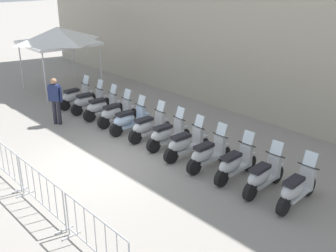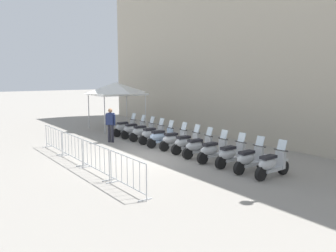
{
  "view_description": "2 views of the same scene",
  "coord_description": "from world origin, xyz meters",
  "px_view_note": "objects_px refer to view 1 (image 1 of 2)",
  "views": [
    {
      "loc": [
        9.39,
        -5.13,
        5.39
      ],
      "look_at": [
        1.01,
        1.7,
        1.08
      ],
      "focal_mm": 42.94,
      "sensor_mm": 36.0,
      "label": 1
    },
    {
      "loc": [
        13.02,
        -6.64,
        3.5
      ],
      "look_at": [
        -0.29,
        1.63,
        1.18
      ],
      "focal_mm": 38.65,
      "sensor_mm": 36.0,
      "label": 2
    }
  ],
  "objects_px": {
    "motorcycle_2": "(102,107)",
    "barrier_segment_1": "(3,159)",
    "motorcycle_6": "(167,135)",
    "motorcycle_10": "(263,176)",
    "motorcycle_0": "(76,97)",
    "motorcycle_8": "(208,154)",
    "motorcycle_4": "(129,120)",
    "motorcycle_9": "(235,164)",
    "barrier_segment_2": "(41,192)",
    "canopy_tent": "(58,36)",
    "motorcycle_5": "(148,127)",
    "motorcycle_1": "(89,101)",
    "officer_near_row_end": "(55,98)",
    "barrier_segment_3": "(96,238)",
    "motorcycle_3": "(116,113)",
    "motorcycle_7": "(185,144)"
  },
  "relations": [
    {
      "from": "motorcycle_6",
      "to": "motorcycle_10",
      "type": "height_order",
      "value": "same"
    },
    {
      "from": "motorcycle_0",
      "to": "motorcycle_4",
      "type": "bearing_deg",
      "value": 2.68
    },
    {
      "from": "motorcycle_3",
      "to": "motorcycle_9",
      "type": "bearing_deg",
      "value": 3.29
    },
    {
      "from": "motorcycle_5",
      "to": "motorcycle_6",
      "type": "relative_size",
      "value": 1.0
    },
    {
      "from": "motorcycle_0",
      "to": "barrier_segment_3",
      "type": "xyz_separation_m",
      "value": [
        8.67,
        -4.01,
        0.07
      ]
    },
    {
      "from": "barrier_segment_3",
      "to": "officer_near_row_end",
      "type": "distance_m",
      "value": 7.84
    },
    {
      "from": "motorcycle_2",
      "to": "motorcycle_6",
      "type": "xyz_separation_m",
      "value": [
        3.63,
        0.23,
        0.0
      ]
    },
    {
      "from": "motorcycle_6",
      "to": "motorcycle_0",
      "type": "bearing_deg",
      "value": -175.94
    },
    {
      "from": "motorcycle_3",
      "to": "barrier_segment_3",
      "type": "distance_m",
      "value": 7.29
    },
    {
      "from": "motorcycle_0",
      "to": "motorcycle_1",
      "type": "bearing_deg",
      "value": 6.6
    },
    {
      "from": "motorcycle_5",
      "to": "motorcycle_8",
      "type": "height_order",
      "value": "same"
    },
    {
      "from": "motorcycle_4",
      "to": "motorcycle_6",
      "type": "relative_size",
      "value": 1.0
    },
    {
      "from": "motorcycle_6",
      "to": "motorcycle_1",
      "type": "bearing_deg",
      "value": -176.45
    },
    {
      "from": "barrier_segment_2",
      "to": "motorcycle_3",
      "type": "bearing_deg",
      "value": 130.2
    },
    {
      "from": "motorcycle_0",
      "to": "motorcycle_1",
      "type": "xyz_separation_m",
      "value": [
        0.9,
        0.1,
        0.0
      ]
    },
    {
      "from": "motorcycle_1",
      "to": "officer_near_row_end",
      "type": "xyz_separation_m",
      "value": [
        0.39,
        -1.51,
        0.53
      ]
    },
    {
      "from": "barrier_segment_2",
      "to": "canopy_tent",
      "type": "height_order",
      "value": "canopy_tent"
    },
    {
      "from": "motorcycle_8",
      "to": "officer_near_row_end",
      "type": "distance_m",
      "value": 6.26
    },
    {
      "from": "motorcycle_4",
      "to": "motorcycle_10",
      "type": "height_order",
      "value": "same"
    },
    {
      "from": "motorcycle_8",
      "to": "motorcycle_9",
      "type": "distance_m",
      "value": 0.91
    },
    {
      "from": "motorcycle_10",
      "to": "barrier_segment_2",
      "type": "distance_m",
      "value": 5.42
    },
    {
      "from": "motorcycle_3",
      "to": "motorcycle_10",
      "type": "height_order",
      "value": "same"
    },
    {
      "from": "motorcycle_4",
      "to": "barrier_segment_2",
      "type": "relative_size",
      "value": 0.78
    },
    {
      "from": "motorcycle_0",
      "to": "officer_near_row_end",
      "type": "relative_size",
      "value": 1.0
    },
    {
      "from": "motorcycle_9",
      "to": "barrier_segment_1",
      "type": "distance_m",
      "value": 6.27
    },
    {
      "from": "motorcycle_4",
      "to": "canopy_tent",
      "type": "relative_size",
      "value": 0.58
    },
    {
      "from": "motorcycle_3",
      "to": "motorcycle_10",
      "type": "bearing_deg",
      "value": 3.27
    },
    {
      "from": "motorcycle_10",
      "to": "officer_near_row_end",
      "type": "bearing_deg",
      "value": -165.77
    },
    {
      "from": "motorcycle_5",
      "to": "barrier_segment_3",
      "type": "distance_m",
      "value": 5.99
    },
    {
      "from": "motorcycle_1",
      "to": "barrier_segment_1",
      "type": "distance_m",
      "value": 5.42
    },
    {
      "from": "motorcycle_0",
      "to": "motorcycle_8",
      "type": "distance_m",
      "value": 7.26
    },
    {
      "from": "motorcycle_5",
      "to": "motorcycle_7",
      "type": "bearing_deg",
      "value": 0.84
    },
    {
      "from": "canopy_tent",
      "to": "motorcycle_1",
      "type": "bearing_deg",
      "value": -9.08
    },
    {
      "from": "motorcycle_7",
      "to": "motorcycle_6",
      "type": "bearing_deg",
      "value": 177.8
    },
    {
      "from": "motorcycle_3",
      "to": "motorcycle_4",
      "type": "relative_size",
      "value": 1.0
    },
    {
      "from": "motorcycle_6",
      "to": "motorcycle_8",
      "type": "distance_m",
      "value": 1.82
    },
    {
      "from": "motorcycle_1",
      "to": "motorcycle_6",
      "type": "bearing_deg",
      "value": 3.55
    },
    {
      "from": "motorcycle_2",
      "to": "barrier_segment_1",
      "type": "distance_m",
      "value": 4.98
    },
    {
      "from": "barrier_segment_2",
      "to": "motorcycle_9",
      "type": "bearing_deg",
      "value": 69.09
    },
    {
      "from": "motorcycle_3",
      "to": "barrier_segment_1",
      "type": "distance_m",
      "value": 4.68
    },
    {
      "from": "motorcycle_6",
      "to": "motorcycle_5",
      "type": "bearing_deg",
      "value": -176.12
    },
    {
      "from": "motorcycle_10",
      "to": "barrier_segment_3",
      "type": "relative_size",
      "value": 0.78
    },
    {
      "from": "motorcycle_0",
      "to": "motorcycle_6",
      "type": "xyz_separation_m",
      "value": [
        5.43,
        0.39,
        0.0
      ]
    },
    {
      "from": "motorcycle_7",
      "to": "motorcycle_2",
      "type": "bearing_deg",
      "value": -177.56
    },
    {
      "from": "motorcycle_0",
      "to": "motorcycle_4",
      "type": "xyz_separation_m",
      "value": [
        3.62,
        0.17,
        0.0
      ]
    },
    {
      "from": "motorcycle_2",
      "to": "barrier_segment_3",
      "type": "bearing_deg",
      "value": -31.23
    },
    {
      "from": "motorcycle_1",
      "to": "motorcycle_3",
      "type": "relative_size",
      "value": 1.0
    },
    {
      "from": "motorcycle_0",
      "to": "motorcycle_5",
      "type": "bearing_deg",
      "value": 4.09
    },
    {
      "from": "motorcycle_0",
      "to": "barrier_segment_1",
      "type": "bearing_deg",
      "value": -46.15
    },
    {
      "from": "motorcycle_0",
      "to": "motorcycle_8",
      "type": "bearing_deg",
      "value": 3.09
    }
  ]
}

